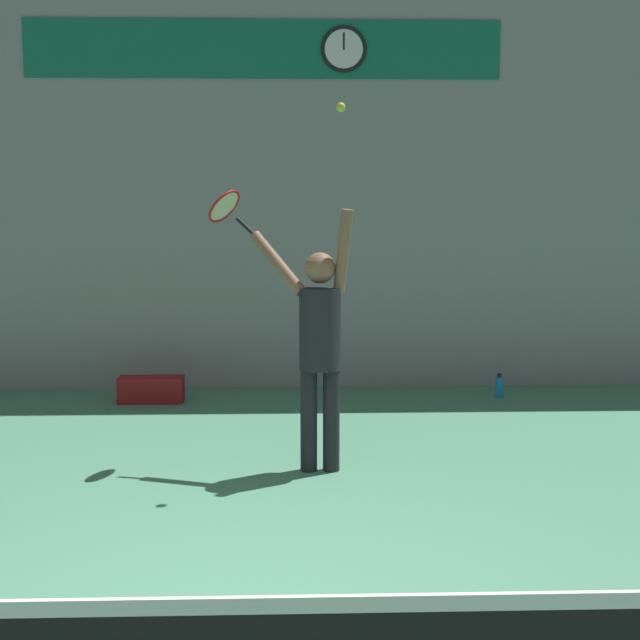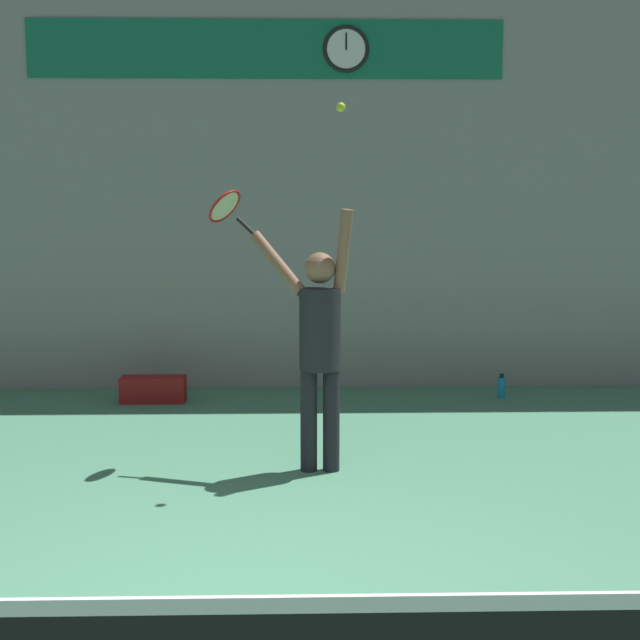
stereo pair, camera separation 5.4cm
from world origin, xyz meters
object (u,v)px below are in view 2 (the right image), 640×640
object	(u,v)px
tennis_player	(319,338)
water_bottle	(501,387)
tennis_racket	(226,208)
scoreboard_clock	(346,49)
tennis_ball	(341,107)
equipment_bag	(153,389)

from	to	relation	value
tennis_player	water_bottle	size ratio (longest dim) A/B	7.78
tennis_racket	tennis_player	bearing A→B (deg)	-30.33
scoreboard_clock	tennis_racket	distance (m)	3.34
tennis_ball	water_bottle	bearing A→B (deg)	54.51
water_bottle	equipment_bag	size ratio (longest dim) A/B	0.39
tennis_player	tennis_ball	world-z (taller)	tennis_ball
tennis_player	equipment_bag	world-z (taller)	tennis_player
tennis_player	tennis_racket	bearing A→B (deg)	149.67
scoreboard_clock	tennis_player	bearing A→B (deg)	-96.74
tennis_player	tennis_racket	size ratio (longest dim) A/B	4.63
scoreboard_clock	equipment_bag	bearing A→B (deg)	-161.72
tennis_ball	water_bottle	distance (m)	4.15
scoreboard_clock	water_bottle	size ratio (longest dim) A/B	1.90
tennis_racket	water_bottle	world-z (taller)	tennis_racket
tennis_player	equipment_bag	xyz separation A→B (m)	(-1.68, 2.43, -0.92)
tennis_racket	equipment_bag	xyz separation A→B (m)	(-0.95, 2.00, -1.90)
scoreboard_clock	tennis_racket	bearing A→B (deg)	-112.31
equipment_bag	tennis_racket	bearing A→B (deg)	-64.64
equipment_bag	scoreboard_clock	bearing A→B (deg)	18.28
scoreboard_clock	tennis_player	size ratio (longest dim) A/B	0.24
scoreboard_clock	tennis_ball	bearing A→B (deg)	-93.76
tennis_racket	water_bottle	size ratio (longest dim) A/B	1.68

